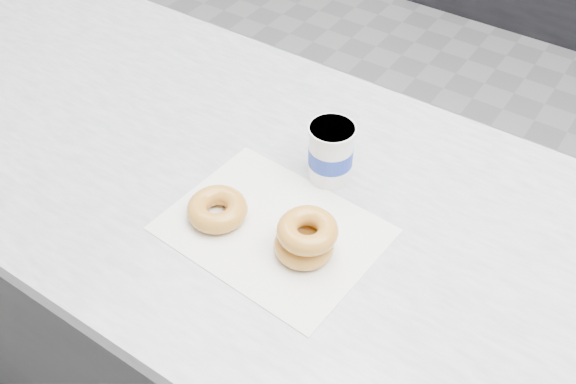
# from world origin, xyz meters

# --- Properties ---
(ground) EXTENTS (5.00, 5.00, 0.00)m
(ground) POSITION_xyz_m (0.00, 0.00, 0.00)
(ground) COLOR gray
(ground) RESTS_ON ground
(wax_paper) EXTENTS (0.36, 0.28, 0.00)m
(wax_paper) POSITION_xyz_m (-0.36, -0.68, 0.90)
(wax_paper) COLOR white
(wax_paper) RESTS_ON counter
(donut_single) EXTENTS (0.11, 0.11, 0.04)m
(donut_single) POSITION_xyz_m (-0.45, -0.71, 0.92)
(donut_single) COLOR gold
(donut_single) RESTS_ON wax_paper
(donut_stack) EXTENTS (0.14, 0.14, 0.07)m
(donut_stack) POSITION_xyz_m (-0.29, -0.69, 0.94)
(donut_stack) COLOR gold
(donut_stack) RESTS_ON wax_paper
(coffee_cup) EXTENTS (0.10, 0.10, 0.11)m
(coffee_cup) POSITION_xyz_m (-0.35, -0.52, 0.96)
(coffee_cup) COLOR white
(coffee_cup) RESTS_ON counter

